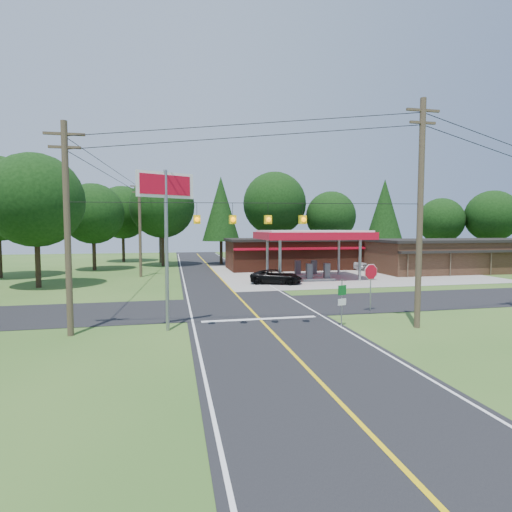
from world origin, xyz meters
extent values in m
plane|color=#2E571F|center=(0.00, 0.00, 0.00)|extent=(120.00, 120.00, 0.00)
cube|color=black|center=(0.00, 0.00, 0.01)|extent=(8.00, 120.00, 0.02)
cube|color=black|center=(0.00, 0.00, 0.01)|extent=(70.00, 7.00, 0.02)
cube|color=yellow|center=(0.00, 0.00, 0.03)|extent=(0.15, 110.00, 0.00)
cylinder|color=gray|center=(5.00, 10.50, 2.10)|extent=(0.28, 0.28, 4.20)
cylinder|color=gray|center=(5.00, 15.50, 2.10)|extent=(0.28, 0.28, 4.20)
cylinder|color=gray|center=(13.00, 10.50, 2.10)|extent=(0.28, 0.28, 4.20)
cylinder|color=gray|center=(13.00, 15.50, 2.10)|extent=(0.28, 0.28, 4.20)
cube|color=red|center=(9.00, 13.00, 4.35)|extent=(10.60, 7.40, 0.70)
cube|color=white|center=(9.00, 13.00, 4.75)|extent=(10.00, 7.00, 0.25)
cube|color=#9E9B93|center=(9.00, 11.20, 0.13)|extent=(3.20, 0.90, 0.22)
cube|color=#3F3F44|center=(8.10, 11.20, 0.95)|extent=(0.55, 0.45, 1.50)
cube|color=#3F3F44|center=(9.90, 11.20, 0.95)|extent=(0.55, 0.45, 1.50)
cube|color=#9E9B93|center=(9.00, 14.80, 0.13)|extent=(3.20, 0.90, 0.22)
cube|color=#3F3F44|center=(8.10, 14.80, 0.95)|extent=(0.55, 0.45, 1.50)
cube|color=#3F3F44|center=(9.90, 14.80, 0.95)|extent=(0.55, 0.45, 1.50)
cube|color=#522517|center=(10.00, 23.00, 1.75)|extent=(16.00, 7.00, 3.50)
cube|color=black|center=(10.00, 23.00, 3.65)|extent=(16.40, 7.40, 0.30)
cube|color=red|center=(10.00, 19.40, 2.70)|extent=(16.00, 0.50, 0.25)
cube|color=#3A2317|center=(28.00, 16.00, 1.75)|extent=(20.00, 8.00, 3.50)
cube|color=black|center=(28.00, 16.00, 3.65)|extent=(20.40, 8.40, 0.30)
cube|color=black|center=(28.00, 11.80, 2.60)|extent=(20.00, 0.70, 0.25)
cylinder|color=#473828|center=(7.50, -7.00, 5.75)|extent=(0.30, 0.30, 11.50)
cube|color=#473828|center=(7.50, -7.00, 10.90)|extent=(1.80, 0.12, 0.12)
cube|color=#473828|center=(7.50, -7.00, 10.30)|extent=(1.40, 0.12, 0.12)
cylinder|color=#473828|center=(-9.50, -5.00, 5.00)|extent=(0.30, 0.30, 10.00)
cube|color=#473828|center=(-9.50, -5.00, 9.40)|extent=(1.80, 0.12, 0.12)
cube|color=#473828|center=(-9.50, -5.00, 8.80)|extent=(1.40, 0.12, 0.12)
cylinder|color=#473828|center=(-8.00, 18.00, 5.00)|extent=(0.30, 0.30, 10.00)
cube|color=#473828|center=(-8.00, 18.00, 9.40)|extent=(1.80, 0.12, 0.12)
cube|color=#473828|center=(-8.00, 18.00, 8.80)|extent=(1.40, 0.12, 0.12)
cylinder|color=#473828|center=(-6.50, 35.00, 4.75)|extent=(0.30, 0.30, 9.50)
cube|color=yellow|center=(-3.55, -5.70, 5.50)|extent=(0.32, 0.32, 0.42)
cube|color=yellow|center=(-1.85, -5.90, 5.50)|extent=(0.32, 0.32, 0.42)
cube|color=yellow|center=(-0.15, -6.10, 5.50)|extent=(0.32, 0.32, 0.42)
cube|color=yellow|center=(1.55, -6.30, 5.50)|extent=(0.32, 0.32, 0.42)
cylinder|color=#332316|center=(-14.00, 26.00, 1.98)|extent=(0.44, 0.44, 3.96)
sphere|color=black|center=(-14.00, 26.00, 6.82)|extent=(7.26, 7.26, 7.26)
cylinder|color=#332316|center=(-6.00, 30.00, 2.34)|extent=(0.44, 0.44, 4.68)
sphere|color=black|center=(-6.00, 30.00, 8.06)|extent=(8.58, 8.58, 8.58)
cylinder|color=#332316|center=(2.00, 31.00, 2.16)|extent=(0.44, 0.44, 4.32)
cone|color=black|center=(2.00, 31.00, 7.80)|extent=(5.28, 5.28, 9.00)
cylinder|color=#332316|center=(10.00, 32.00, 2.52)|extent=(0.44, 0.44, 5.04)
sphere|color=black|center=(10.00, 32.00, 8.68)|extent=(9.24, 9.24, 9.24)
cylinder|color=#332316|center=(18.00, 30.00, 1.98)|extent=(0.44, 0.44, 3.96)
sphere|color=black|center=(18.00, 30.00, 6.82)|extent=(7.26, 7.26, 7.26)
cylinder|color=#332316|center=(26.00, 29.00, 2.16)|extent=(0.44, 0.44, 4.32)
cone|color=black|center=(26.00, 29.00, 7.80)|extent=(5.28, 5.28, 9.00)
cylinder|color=#332316|center=(34.00, 27.00, 1.80)|extent=(0.44, 0.44, 3.60)
sphere|color=black|center=(34.00, 27.00, 6.20)|extent=(6.60, 6.60, 6.60)
cylinder|color=#332316|center=(40.00, 24.00, 1.98)|extent=(0.44, 0.44, 3.96)
sphere|color=black|center=(40.00, 24.00, 6.82)|extent=(7.26, 7.26, 7.26)
cylinder|color=#332316|center=(-16.00, 12.00, 2.16)|extent=(0.44, 0.44, 4.32)
sphere|color=black|center=(-16.00, 12.00, 7.44)|extent=(7.92, 7.92, 7.92)
cylinder|color=#332316|center=(-12.00, 38.00, 2.16)|extent=(0.44, 0.44, 4.32)
sphere|color=black|center=(-12.00, 38.00, 7.44)|extent=(7.92, 7.92, 7.92)
imported|color=black|center=(4.50, 10.00, 0.65)|extent=(6.01, 6.01, 1.30)
imported|color=silver|center=(17.00, 20.56, 0.77)|extent=(6.11, 6.11, 1.54)
cylinder|color=gray|center=(-5.00, -5.00, 3.95)|extent=(0.18, 0.18, 7.90)
cube|color=white|center=(-5.00, -5.00, 7.18)|extent=(2.71, 1.28, 1.24)
cube|color=red|center=(-5.00, -5.05, 7.18)|extent=(2.38, 1.12, 0.96)
cylinder|color=gray|center=(7.00, -3.00, 1.38)|extent=(0.07, 0.07, 2.75)
cylinder|color=gray|center=(3.80, -6.00, 1.24)|extent=(0.06, 0.06, 2.48)
cube|color=#0C591E|center=(3.80, -6.04, 1.91)|extent=(0.50, 0.17, 0.51)
cube|color=white|center=(3.80, -6.04, 1.29)|extent=(0.50, 0.17, 0.34)
camera|label=1|loc=(-4.71, -25.01, 5.09)|focal=28.00mm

